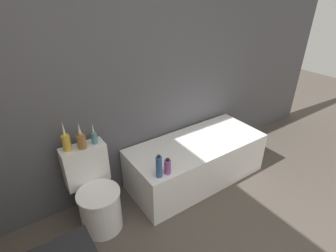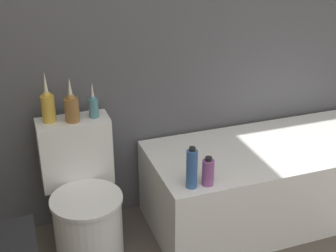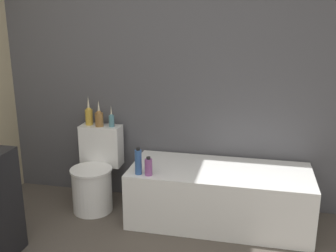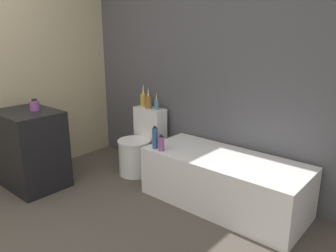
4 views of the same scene
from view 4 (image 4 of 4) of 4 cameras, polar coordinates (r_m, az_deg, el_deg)
The scene contains 10 objects.
wall_back_tiled at distance 3.70m, azimuth 3.46°, elevation 10.84°, with size 6.40×0.06×2.60m.
bathtub at distance 3.25m, azimuth 9.62°, elevation -9.37°, with size 1.57×0.68×0.50m.
toilet at distance 3.93m, azimuth -4.94°, elevation -3.46°, with size 0.40×0.56×0.76m.
vanity_counter at distance 3.84m, azimuth -22.73°, elevation -3.72°, with size 0.69×0.53×0.84m.
soap_bottle_glass at distance 3.71m, azimuth -22.22°, elevation 3.35°, with size 0.10×0.10×0.12m.
vase_gold at distance 4.00m, azimuth -4.31°, elevation 4.77°, with size 0.07×0.07×0.28m.
vase_silver at distance 3.90m, azimuth -3.44°, elevation 4.33°, with size 0.08×0.08×0.25m.
vase_bronze at distance 3.83m, azimuth -2.01°, elevation 3.89°, with size 0.05×0.05×0.21m.
shampoo_bottle_tall at distance 3.30m, azimuth -2.28°, elevation -2.12°, with size 0.06×0.06×0.23m.
shampoo_bottle_short at distance 3.25m, azimuth -1.18°, elevation -3.05°, with size 0.06×0.06×0.16m.
Camera 4 is at (2.23, -0.67, 1.64)m, focal length 35.00 mm.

